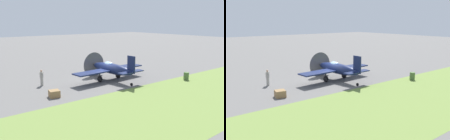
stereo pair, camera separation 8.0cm
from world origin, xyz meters
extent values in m
plane|color=#605E5B|center=(0.00, 0.00, 0.00)|extent=(160.00, 160.00, 0.00)
cube|color=olive|center=(0.00, -9.86, 0.00)|extent=(120.00, 11.00, 0.01)
ellipsoid|color=#141E47|center=(1.47, -0.65, 1.41)|extent=(1.60, 6.66, 1.20)
cube|color=#141E47|center=(1.45, -0.26, 1.26)|extent=(9.41, 2.21, 0.14)
cube|color=#141E47|center=(1.65, -3.65, 2.28)|extent=(0.16, 1.07, 1.85)
cube|color=#141E47|center=(1.65, -3.65, 1.51)|extent=(3.15, 1.06, 0.10)
cone|color=#B7B24C|center=(1.26, 2.89, 1.41)|extent=(0.66, 0.72, 0.62)
cylinder|color=#4C4C51|center=(1.27, 2.70, 1.41)|extent=(3.10, 0.22, 3.11)
ellipsoid|color=#8CB2C6|center=(1.44, -0.06, 1.83)|extent=(0.76, 1.40, 0.68)
cylinder|color=black|center=(0.04, -0.24, 0.33)|extent=(0.25, 0.67, 0.66)
cylinder|color=black|center=(0.04, -0.24, 0.80)|extent=(0.12, 0.12, 0.93)
cylinder|color=black|center=(2.85, -0.08, 0.33)|extent=(0.25, 0.67, 0.66)
cylinder|color=black|center=(2.85, -0.08, 0.80)|extent=(0.12, 0.12, 0.93)
cylinder|color=black|center=(1.66, -3.75, 0.16)|extent=(0.13, 0.32, 0.31)
cylinder|color=#9E998E|center=(-5.74, 2.31, 0.44)|extent=(0.30, 0.30, 0.88)
cylinder|color=#9E998E|center=(-5.74, 2.31, 1.19)|extent=(0.38, 0.38, 0.62)
sphere|color=tan|center=(-5.74, 2.31, 1.61)|extent=(0.23, 0.23, 0.23)
cylinder|color=#9E998E|center=(-5.73, 2.57, 1.19)|extent=(0.11, 0.11, 0.59)
cylinder|color=#9E998E|center=(-5.75, 2.05, 1.19)|extent=(0.11, 0.11, 0.59)
cylinder|color=#476633|center=(8.50, -5.75, 0.45)|extent=(0.60, 0.60, 0.90)
cube|color=olive|center=(-6.49, -2.21, 0.32)|extent=(1.04, 1.04, 0.64)
cone|color=orange|center=(8.99, -5.33, 0.22)|extent=(0.36, 0.36, 0.44)
camera|label=1|loc=(-15.88, -22.40, 6.96)|focal=39.82mm
camera|label=2|loc=(-15.82, -22.45, 6.96)|focal=39.82mm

